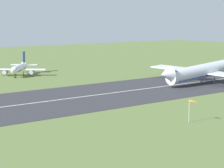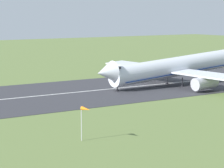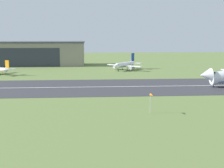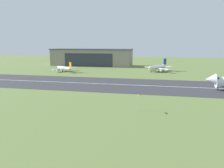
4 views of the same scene
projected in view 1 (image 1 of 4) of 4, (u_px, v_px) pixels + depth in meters
The scene contains 6 objects.
ground_plane at pixel (201, 160), 76.37m from camera, with size 611.63×611.63×0.00m, color olive.
runway_strip at pixel (33, 103), 126.91m from camera, with size 371.63×41.55×0.06m, color #333338.
runway_centreline at pixel (33, 103), 126.91m from camera, with size 334.47×0.70×0.01m, color silver.
airplane_landing at pixel (209, 70), 166.25m from camera, with size 52.92×56.15×16.61m.
airplane_parked_west at pixel (19, 68), 187.45m from camera, with size 21.65×21.54×9.75m.
windsock_pole at pixel (193, 103), 102.25m from camera, with size 0.83×2.29×5.48m.
Camera 1 is at (-56.80, 14.82, 24.50)m, focal length 70.00 mm.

